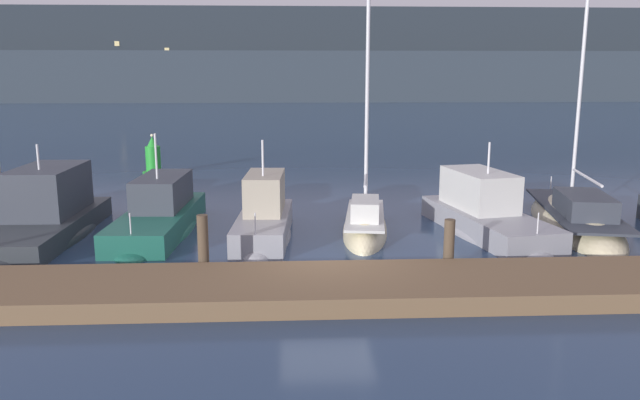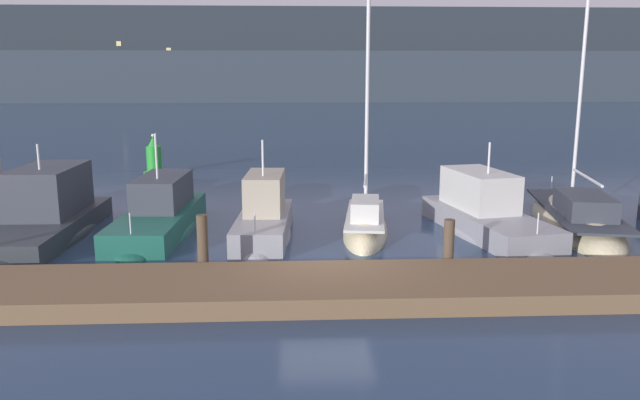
# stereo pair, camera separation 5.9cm
# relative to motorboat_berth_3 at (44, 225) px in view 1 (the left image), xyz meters

# --- Properties ---
(ground_plane) EXTENTS (400.00, 400.00, 0.00)m
(ground_plane) POSITION_rel_motorboat_berth_3_xyz_m (8.81, -4.14, -0.36)
(ground_plane) COLOR navy
(dock) EXTENTS (41.34, 2.80, 0.45)m
(dock) POSITION_rel_motorboat_berth_3_xyz_m (8.81, -5.90, -0.13)
(dock) COLOR brown
(dock) RESTS_ON ground
(mooring_pile_2) EXTENTS (0.28, 0.28, 1.62)m
(mooring_pile_2) POSITION_rel_motorboat_berth_3_xyz_m (5.62, -4.25, 0.45)
(mooring_pile_2) COLOR #4C3D2D
(mooring_pile_2) RESTS_ON ground
(mooring_pile_3) EXTENTS (0.28, 0.28, 1.43)m
(mooring_pile_3) POSITION_rel_motorboat_berth_3_xyz_m (12.00, -4.25, 0.36)
(mooring_pile_3) COLOR #4C3D2D
(mooring_pile_3) RESTS_ON ground
(motorboat_berth_3) EXTENTS (2.73, 7.47, 3.61)m
(motorboat_berth_3) POSITION_rel_motorboat_berth_3_xyz_m (0.00, 0.00, 0.00)
(motorboat_berth_3) COLOR #2D3338
(motorboat_berth_3) RESTS_ON ground
(motorboat_berth_4) EXTENTS (2.47, 7.14, 3.72)m
(motorboat_berth_4) POSITION_rel_motorboat_berth_3_xyz_m (3.55, 0.44, -0.03)
(motorboat_berth_4) COLOR #195647
(motorboat_berth_4) RESTS_ON ground
(motorboat_berth_5) EXTENTS (2.01, 5.62, 3.65)m
(motorboat_berth_5) POSITION_rel_motorboat_berth_3_xyz_m (7.03, -0.43, 0.00)
(motorboat_berth_5) COLOR gray
(motorboat_berth_5) RESTS_ON ground
(sailboat_berth_6) EXTENTS (2.15, 5.52, 8.29)m
(sailboat_berth_6) POSITION_rel_motorboat_berth_3_xyz_m (10.31, -0.09, -0.24)
(sailboat_berth_6) COLOR beige
(sailboat_berth_6) RESTS_ON ground
(motorboat_berth_7) EXTENTS (3.45, 6.97, 3.45)m
(motorboat_berth_7) POSITION_rel_motorboat_berth_3_xyz_m (14.26, -0.21, 0.01)
(motorboat_berth_7) COLOR gray
(motorboat_berth_7) RESTS_ON ground
(sailboat_berth_8) EXTENTS (3.87, 8.53, 11.47)m
(sailboat_berth_8) POSITION_rel_motorboat_berth_3_xyz_m (17.57, 0.41, -0.24)
(sailboat_berth_8) COLOR beige
(sailboat_berth_8) RESTS_ON ground
(channel_buoy) EXTENTS (1.12, 1.12, 2.08)m
(channel_buoy) POSITION_rel_motorboat_berth_3_xyz_m (0.94, 12.09, 0.43)
(channel_buoy) COLOR green
(channel_buoy) RESTS_ON ground
(hillside_backdrop) EXTENTS (240.00, 23.00, 16.08)m
(hillside_backdrop) POSITION_rel_motorboat_berth_3_xyz_m (8.83, 97.94, 7.05)
(hillside_backdrop) COLOR #232B33
(hillside_backdrop) RESTS_ON ground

